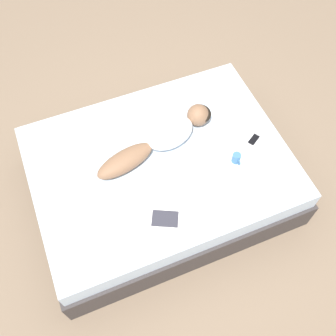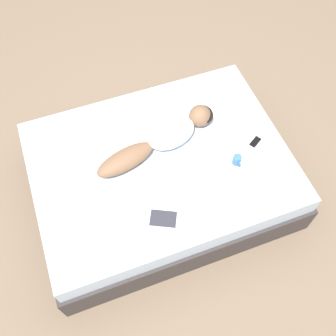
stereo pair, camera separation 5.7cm
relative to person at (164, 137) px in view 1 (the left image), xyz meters
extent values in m
plane|color=#7A6651|center=(0.17, -0.11, -0.64)|extent=(12.00, 12.00, 0.00)
cube|color=#383333|center=(0.17, -0.11, -0.47)|extent=(1.74, 2.32, 0.35)
cube|color=silver|center=(0.17, -0.11, -0.19)|extent=(1.68, 2.26, 0.20)
ellipsoid|color=brown|center=(0.10, -0.40, -0.01)|extent=(0.33, 0.58, 0.15)
ellipsoid|color=white|center=(-0.02, 0.06, 0.00)|extent=(0.41, 0.53, 0.18)
ellipsoid|color=black|center=(-0.10, 0.40, 0.02)|extent=(0.25, 0.24, 0.11)
sphere|color=brown|center=(-0.10, 0.38, 0.01)|extent=(0.21, 0.21, 0.21)
cube|color=white|center=(0.51, -0.18, -0.09)|extent=(0.33, 0.37, 0.01)
cube|color=white|center=(0.71, -0.27, -0.09)|extent=(0.33, 0.37, 0.01)
cube|color=#2D2D38|center=(0.71, -0.27, -0.08)|extent=(0.22, 0.26, 0.00)
cylinder|color=teal|center=(0.43, 0.51, -0.04)|extent=(0.07, 0.07, 0.10)
cylinder|color=black|center=(0.43, 0.51, 0.00)|extent=(0.06, 0.06, 0.01)
torus|color=teal|center=(0.47, 0.51, -0.04)|extent=(0.06, 0.01, 0.06)
cube|color=silver|center=(0.29, 0.77, -0.09)|extent=(0.14, 0.17, 0.01)
cube|color=black|center=(0.29, 0.77, -0.08)|extent=(0.12, 0.14, 0.00)
camera|label=1|loc=(1.92, -0.74, 2.85)|focal=42.00mm
camera|label=2|loc=(1.94, -0.69, 2.85)|focal=42.00mm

